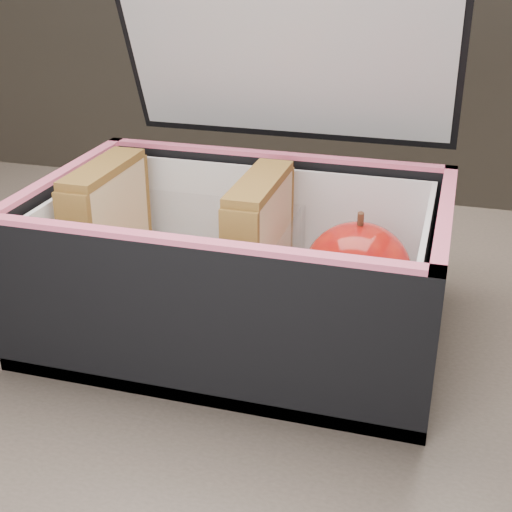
{
  "coord_description": "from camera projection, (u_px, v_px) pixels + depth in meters",
  "views": [
    {
      "loc": [
        0.17,
        -0.43,
        1.05
      ],
      "look_at": [
        0.03,
        0.06,
        0.81
      ],
      "focal_mm": 50.0,
      "sensor_mm": 36.0,
      "label": 1
    }
  ],
  "objects": [
    {
      "name": "carrot_sticks",
      "position": [
        192.0,
        284.0,
        0.59
      ],
      "size": [
        0.04,
        0.13,
        0.03
      ],
      "color": "#E03900",
      "rests_on": "plastic_tub"
    },
    {
      "name": "red_apple",
      "position": [
        357.0,
        271.0,
        0.55
      ],
      "size": [
        0.09,
        0.09,
        0.09
      ],
      "rotation": [
        0.0,
        0.0,
        0.04
      ],
      "color": "maroon",
      "rests_on": "paper_napkin"
    },
    {
      "name": "plastic_tub",
      "position": [
        183.0,
        262.0,
        0.59
      ],
      "size": [
        0.18,
        0.13,
        0.07
      ],
      "primitive_type": null,
      "color": "white",
      "rests_on": "lunch_bag"
    },
    {
      "name": "paper_napkin",
      "position": [
        359.0,
        319.0,
        0.57
      ],
      "size": [
        0.1,
        0.1,
        0.01
      ],
      "primitive_type": "cube",
      "rotation": [
        0.0,
        0.0,
        -0.2
      ],
      "color": "white",
      "rests_on": "lunch_bag"
    },
    {
      "name": "sandwich_left",
      "position": [
        108.0,
        229.0,
        0.59
      ],
      "size": [
        0.03,
        0.1,
        0.11
      ],
      "color": "#E3BB8B",
      "rests_on": "plastic_tub"
    },
    {
      "name": "kitchen_table",
      "position": [
        206.0,
        453.0,
        0.58
      ],
      "size": [
        1.2,
        0.8,
        0.75
      ],
      "color": "#65554C",
      "rests_on": "ground"
    },
    {
      "name": "sandwich_right",
      "position": [
        259.0,
        247.0,
        0.56
      ],
      "size": [
        0.03,
        0.1,
        0.11
      ],
      "color": "#E3BB8B",
      "rests_on": "plastic_tub"
    },
    {
      "name": "lunch_bag",
      "position": [
        242.0,
        253.0,
        0.56
      ],
      "size": [
        0.31,
        0.28,
        0.31
      ],
      "color": "black",
      "rests_on": "kitchen_table"
    }
  ]
}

